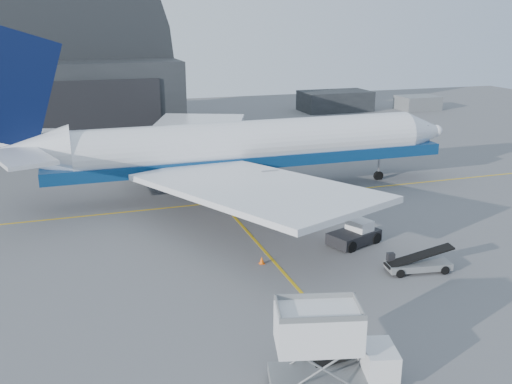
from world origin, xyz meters
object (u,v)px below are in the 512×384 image
object	(u,v)px
airliner	(234,148)
belt_loader_b	(418,264)
belt_loader_a	(339,365)
pushback_tug	(355,235)
catering_truck	(328,348)

from	to	relation	value
airliner	belt_loader_b	size ratio (longest dim) A/B	9.90
airliner	belt_loader_a	size ratio (longest dim) A/B	11.23
airliner	pushback_tug	world-z (taller)	airliner
airliner	pushback_tug	size ratio (longest dim) A/B	10.51
catering_truck	belt_loader_b	bearing A→B (deg)	54.53
airliner	pushback_tug	distance (m)	18.32
catering_truck	pushback_tug	size ratio (longest dim) A/B	1.38
catering_truck	belt_loader_b	world-z (taller)	catering_truck
airliner	belt_loader_a	distance (m)	33.69
pushback_tug	belt_loader_a	distance (m)	18.79
airliner	catering_truck	xyz separation A→B (m)	(-5.00, -33.96, -2.83)
airliner	belt_loader_b	bearing A→B (deg)	-72.61
belt_loader_a	belt_loader_b	world-z (taller)	belt_loader_b
catering_truck	pushback_tug	distance (m)	20.09
airliner	belt_loader_a	bearing A→B (deg)	-96.76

